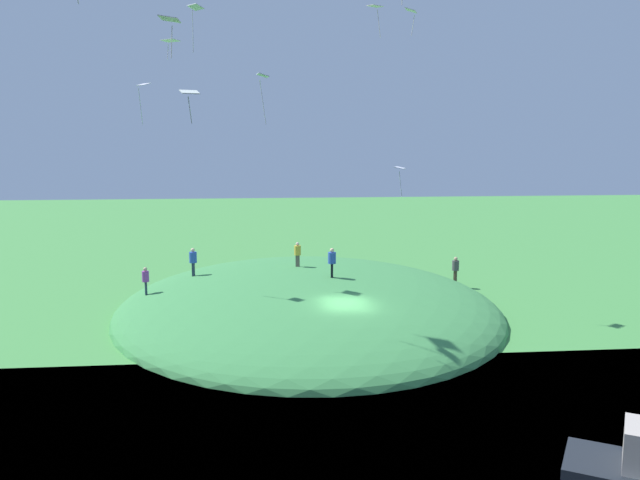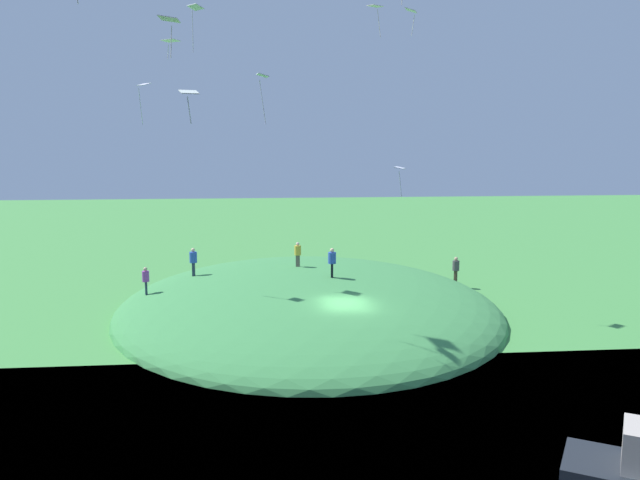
% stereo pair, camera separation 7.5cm
% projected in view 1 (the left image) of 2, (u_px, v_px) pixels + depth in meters
% --- Properties ---
extents(ground_plane, '(160.00, 160.00, 0.00)m').
position_uv_depth(ground_plane, '(346.00, 338.00, 33.83)').
color(ground_plane, '#448E42').
extents(grass_hill, '(27.57, 22.91, 4.08)m').
position_uv_depth(grass_hill, '(308.00, 309.00, 39.59)').
color(grass_hill, '#3F8B48').
rests_on(grass_hill, ground_plane).
extents(person_near_shore, '(0.52, 0.52, 1.78)m').
position_uv_depth(person_near_shore, '(332.00, 259.00, 38.74)').
color(person_near_shore, black).
rests_on(person_near_shore, grass_hill).
extents(person_on_hilltop, '(0.54, 0.54, 1.81)m').
position_uv_depth(person_on_hilltop, '(193.00, 259.00, 41.48)').
color(person_on_hilltop, '#252F46').
rests_on(person_on_hilltop, grass_hill).
extents(person_with_child, '(0.50, 0.50, 1.66)m').
position_uv_depth(person_with_child, '(146.00, 278.00, 38.25)').
color(person_with_child, '#253446').
rests_on(person_with_child, grass_hill).
extents(person_watching_kites, '(0.67, 0.67, 1.82)m').
position_uv_depth(person_watching_kites, '(456.00, 267.00, 44.96)').
color(person_watching_kites, '#403326').
rests_on(person_watching_kites, grass_hill).
extents(person_walking_path, '(0.58, 0.58, 1.61)m').
position_uv_depth(person_walking_path, '(298.00, 251.00, 42.23)').
color(person_walking_path, '#5C514A').
rests_on(person_walking_path, grass_hill).
extents(kite_0, '(0.99, 1.05, 1.83)m').
position_uv_depth(kite_0, '(375.00, 8.00, 37.79)').
color(kite_0, '#F7DAD0').
extents(kite_1, '(0.85, 0.86, 2.25)m').
position_uv_depth(kite_1, '(143.00, 89.00, 35.37)').
color(kite_1, white).
extents(kite_2, '(0.63, 0.75, 1.17)m').
position_uv_depth(kite_2, '(190.00, 94.00, 22.59)').
color(kite_2, white).
extents(kite_4, '(0.79, 0.60, 2.25)m').
position_uv_depth(kite_4, '(263.00, 80.00, 29.21)').
color(kite_4, white).
extents(kite_5, '(1.12, 1.18, 1.10)m').
position_uv_depth(kite_5, '(170.00, 41.00, 36.90)').
color(kite_5, silver).
extents(kite_7, '(1.11, 0.78, 1.59)m').
position_uv_depth(kite_7, '(170.00, 20.00, 25.30)').
color(kite_7, silver).
extents(kite_10, '(0.89, 0.86, 2.22)m').
position_uv_depth(kite_10, '(195.00, 11.00, 30.72)').
color(kite_10, white).
extents(kite_11, '(0.76, 0.68, 1.41)m').
position_uv_depth(kite_11, '(400.00, 170.00, 30.58)').
color(kite_11, white).
extents(kite_12, '(1.00, 0.84, 1.42)m').
position_uv_depth(kite_12, '(411.00, 12.00, 35.25)').
color(kite_12, silver).
extents(mooring_post, '(0.14, 0.14, 1.29)m').
position_uv_depth(mooring_post, '(357.00, 344.00, 30.80)').
color(mooring_post, brown).
rests_on(mooring_post, ground_plane).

